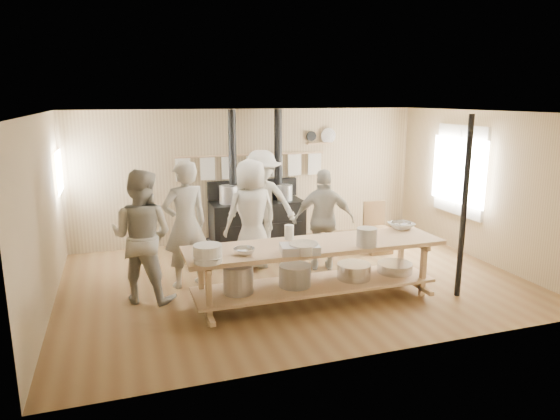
{
  "coord_description": "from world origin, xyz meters",
  "views": [
    {
      "loc": [
        -2.53,
        -7.01,
        2.81
      ],
      "look_at": [
        -0.15,
        0.2,
        1.1
      ],
      "focal_mm": 32.0,
      "sensor_mm": 36.0,
      "label": 1
    }
  ],
  "objects_px": {
    "chair": "(377,237)",
    "roasting_pan": "(300,249)",
    "stove": "(256,218)",
    "cook_center": "(251,215)",
    "prep_table": "(315,266)",
    "cook_by_window": "(262,203)",
    "cook_left": "(142,236)",
    "cook_far_left": "(185,224)",
    "cook_right": "(324,220)"
  },
  "relations": [
    {
      "from": "chair",
      "to": "cook_by_window",
      "type": "bearing_deg",
      "value": 168.62
    },
    {
      "from": "stove",
      "to": "roasting_pan",
      "type": "distance_m",
      "value": 3.39
    },
    {
      "from": "cook_center",
      "to": "cook_by_window",
      "type": "xyz_separation_m",
      "value": [
        0.37,
        0.67,
        0.03
      ]
    },
    {
      "from": "prep_table",
      "to": "chair",
      "type": "xyz_separation_m",
      "value": [
        1.99,
        1.79,
        -0.25
      ]
    },
    {
      "from": "cook_right",
      "to": "roasting_pan",
      "type": "bearing_deg",
      "value": 76.15
    },
    {
      "from": "roasting_pan",
      "to": "cook_left",
      "type": "bearing_deg",
      "value": 149.06
    },
    {
      "from": "cook_far_left",
      "to": "cook_left",
      "type": "bearing_deg",
      "value": 14.04
    },
    {
      "from": "stove",
      "to": "cook_center",
      "type": "relative_size",
      "value": 1.41
    },
    {
      "from": "prep_table",
      "to": "cook_center",
      "type": "relative_size",
      "value": 1.95
    },
    {
      "from": "cook_left",
      "to": "chair",
      "type": "height_order",
      "value": "cook_left"
    },
    {
      "from": "cook_far_left",
      "to": "cook_center",
      "type": "relative_size",
      "value": 1.04
    },
    {
      "from": "chair",
      "to": "cook_center",
      "type": "bearing_deg",
      "value": -173.98
    },
    {
      "from": "cook_left",
      "to": "roasting_pan",
      "type": "height_order",
      "value": "cook_left"
    },
    {
      "from": "cook_left",
      "to": "cook_right",
      "type": "bearing_deg",
      "value": -143.56
    },
    {
      "from": "cook_left",
      "to": "cook_center",
      "type": "bearing_deg",
      "value": -127.01
    },
    {
      "from": "cook_center",
      "to": "cook_right",
      "type": "bearing_deg",
      "value": 149.54
    },
    {
      "from": "stove",
      "to": "chair",
      "type": "distance_m",
      "value": 2.35
    },
    {
      "from": "prep_table",
      "to": "chair",
      "type": "bearing_deg",
      "value": 42.0
    },
    {
      "from": "prep_table",
      "to": "roasting_pan",
      "type": "height_order",
      "value": "roasting_pan"
    },
    {
      "from": "prep_table",
      "to": "cook_far_left",
      "type": "distance_m",
      "value": 2.04
    },
    {
      "from": "prep_table",
      "to": "cook_center",
      "type": "xyz_separation_m",
      "value": [
        -0.47,
        1.64,
        0.4
      ]
    },
    {
      "from": "cook_by_window",
      "to": "roasting_pan",
      "type": "relative_size",
      "value": 3.87
    },
    {
      "from": "stove",
      "to": "cook_by_window",
      "type": "relative_size",
      "value": 1.36
    },
    {
      "from": "chair",
      "to": "roasting_pan",
      "type": "xyz_separation_m",
      "value": [
        -2.34,
        -2.12,
        0.63
      ]
    },
    {
      "from": "prep_table",
      "to": "cook_far_left",
      "type": "bearing_deg",
      "value": 143.87
    },
    {
      "from": "prep_table",
      "to": "cook_center",
      "type": "distance_m",
      "value": 1.75
    },
    {
      "from": "stove",
      "to": "cook_by_window",
      "type": "bearing_deg",
      "value": -98.01
    },
    {
      "from": "prep_table",
      "to": "cook_left",
      "type": "xyz_separation_m",
      "value": [
        -2.26,
        0.81,
        0.41
      ]
    },
    {
      "from": "cook_far_left",
      "to": "cook_right",
      "type": "height_order",
      "value": "cook_far_left"
    },
    {
      "from": "cook_far_left",
      "to": "cook_center",
      "type": "height_order",
      "value": "cook_far_left"
    },
    {
      "from": "cook_center",
      "to": "roasting_pan",
      "type": "bearing_deg",
      "value": 82.72
    },
    {
      "from": "cook_right",
      "to": "cook_by_window",
      "type": "bearing_deg",
      "value": -35.54
    },
    {
      "from": "cook_right",
      "to": "roasting_pan",
      "type": "xyz_separation_m",
      "value": [
        -1.01,
        -1.56,
        0.06
      ]
    },
    {
      "from": "cook_center",
      "to": "cook_right",
      "type": "height_order",
      "value": "cook_center"
    },
    {
      "from": "cook_far_left",
      "to": "cook_left",
      "type": "relative_size",
      "value": 1.03
    },
    {
      "from": "stove",
      "to": "cook_by_window",
      "type": "distance_m",
      "value": 0.84
    },
    {
      "from": "stove",
      "to": "roasting_pan",
      "type": "relative_size",
      "value": 5.26
    },
    {
      "from": "cook_by_window",
      "to": "stove",
      "type": "bearing_deg",
      "value": 104.26
    },
    {
      "from": "chair",
      "to": "roasting_pan",
      "type": "relative_size",
      "value": 1.88
    },
    {
      "from": "cook_center",
      "to": "cook_right",
      "type": "xyz_separation_m",
      "value": [
        1.13,
        -0.4,
        -0.08
      ]
    },
    {
      "from": "prep_table",
      "to": "roasting_pan",
      "type": "bearing_deg",
      "value": -136.55
    },
    {
      "from": "cook_far_left",
      "to": "roasting_pan",
      "type": "xyz_separation_m",
      "value": [
        1.26,
        -1.51,
        -0.06
      ]
    },
    {
      "from": "stove",
      "to": "cook_left",
      "type": "distance_m",
      "value": 3.18
    },
    {
      "from": "prep_table",
      "to": "cook_by_window",
      "type": "distance_m",
      "value": 2.35
    },
    {
      "from": "cook_far_left",
      "to": "cook_right",
      "type": "xyz_separation_m",
      "value": [
        2.27,
        0.06,
        -0.12
      ]
    },
    {
      "from": "chair",
      "to": "cook_right",
      "type": "bearing_deg",
      "value": -154.71
    },
    {
      "from": "cook_right",
      "to": "cook_by_window",
      "type": "distance_m",
      "value": 1.32
    },
    {
      "from": "cook_far_left",
      "to": "chair",
      "type": "xyz_separation_m",
      "value": [
        3.6,
        0.62,
        -0.69
      ]
    },
    {
      "from": "prep_table",
      "to": "cook_left",
      "type": "height_order",
      "value": "cook_left"
    },
    {
      "from": "cook_far_left",
      "to": "cook_left",
      "type": "height_order",
      "value": "cook_far_left"
    }
  ]
}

